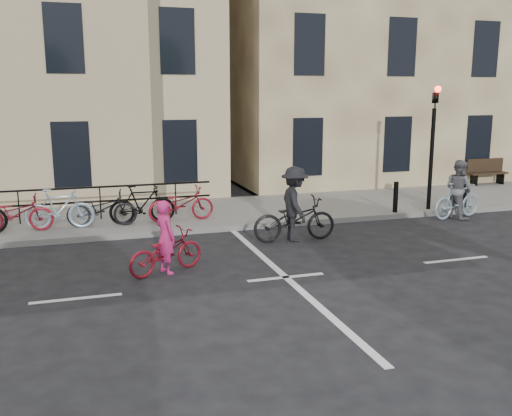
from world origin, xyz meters
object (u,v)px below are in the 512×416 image
object	(u,v)px
traffic_light	(433,132)
bench	(486,171)
cyclist_pink	(166,248)
cyclist_dark	(294,212)
cyclist_grey	(458,195)

from	to	relation	value
traffic_light	bench	world-z (taller)	traffic_light
cyclist_pink	cyclist_dark	xyz separation A→B (m)	(3.42, 1.60, 0.21)
traffic_light	cyclist_grey	distance (m)	1.97
bench	cyclist_pink	size ratio (longest dim) A/B	0.89
cyclist_pink	cyclist_dark	bearing A→B (deg)	-88.76
traffic_light	cyclist_dark	bearing A→B (deg)	-161.05
traffic_light	cyclist_pink	size ratio (longest dim) A/B	2.17
traffic_light	bench	size ratio (longest dim) A/B	2.44
cyclist_pink	cyclist_dark	distance (m)	3.78
bench	cyclist_grey	distance (m)	6.03
bench	cyclist_pink	xyz separation A→B (m)	(-13.23, -6.71, -0.15)
cyclist_pink	cyclist_grey	world-z (taller)	cyclist_grey
bench	cyclist_dark	size ratio (longest dim) A/B	0.76
cyclist_dark	traffic_light	bearing A→B (deg)	-68.20
cyclist_grey	cyclist_dark	bearing A→B (deg)	88.11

